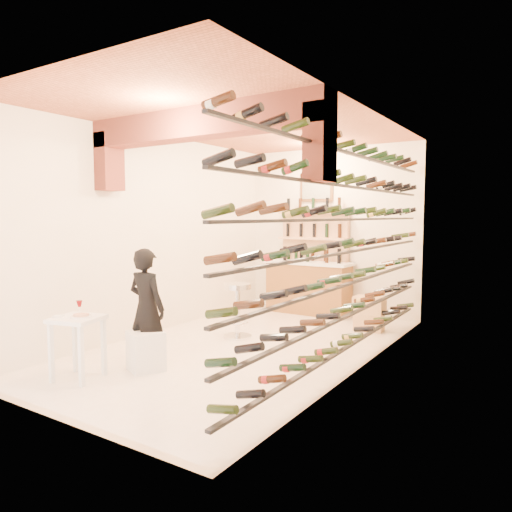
{
  "coord_description": "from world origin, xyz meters",
  "views": [
    {
      "loc": [
        3.79,
        -5.58,
        1.9
      ],
      "look_at": [
        0.0,
        0.3,
        1.3
      ],
      "focal_mm": 33.29,
      "sensor_mm": 36.0,
      "label": 1
    }
  ],
  "objects_px": {
    "white_stool": "(146,351)",
    "wine_rack": "(346,244)",
    "tasting_table": "(78,328)",
    "person": "(147,308)",
    "chrome_barstool": "(237,306)",
    "back_counter": "(308,286)",
    "crate_lower": "(369,322)"
  },
  "relations": [
    {
      "from": "crate_lower",
      "to": "white_stool",
      "type": "bearing_deg",
      "value": -115.17
    },
    {
      "from": "person",
      "to": "crate_lower",
      "type": "relative_size",
      "value": 3.25
    },
    {
      "from": "back_counter",
      "to": "person",
      "type": "relative_size",
      "value": 1.14
    },
    {
      "from": "person",
      "to": "crate_lower",
      "type": "height_order",
      "value": "person"
    },
    {
      "from": "tasting_table",
      "to": "back_counter",
      "type": "bearing_deg",
      "value": 68.44
    },
    {
      "from": "tasting_table",
      "to": "white_stool",
      "type": "distance_m",
      "value": 0.86
    },
    {
      "from": "tasting_table",
      "to": "white_stool",
      "type": "height_order",
      "value": "tasting_table"
    },
    {
      "from": "wine_rack",
      "to": "white_stool",
      "type": "bearing_deg",
      "value": -142.32
    },
    {
      "from": "person",
      "to": "chrome_barstool",
      "type": "relative_size",
      "value": 1.77
    },
    {
      "from": "wine_rack",
      "to": "crate_lower",
      "type": "height_order",
      "value": "wine_rack"
    },
    {
      "from": "person",
      "to": "chrome_barstool",
      "type": "bearing_deg",
      "value": -93.92
    },
    {
      "from": "back_counter",
      "to": "person",
      "type": "height_order",
      "value": "person"
    },
    {
      "from": "person",
      "to": "back_counter",
      "type": "bearing_deg",
      "value": -92.92
    },
    {
      "from": "tasting_table",
      "to": "person",
      "type": "height_order",
      "value": "person"
    },
    {
      "from": "person",
      "to": "crate_lower",
      "type": "distance_m",
      "value": 3.8
    },
    {
      "from": "white_stool",
      "to": "person",
      "type": "xyz_separation_m",
      "value": [
        -0.08,
        0.1,
        0.51
      ]
    },
    {
      "from": "back_counter",
      "to": "chrome_barstool",
      "type": "height_order",
      "value": "back_counter"
    },
    {
      "from": "person",
      "to": "tasting_table",
      "type": "bearing_deg",
      "value": 64.92
    },
    {
      "from": "white_stool",
      "to": "chrome_barstool",
      "type": "bearing_deg",
      "value": 88.52
    },
    {
      "from": "back_counter",
      "to": "chrome_barstool",
      "type": "bearing_deg",
      "value": -92.25
    },
    {
      "from": "tasting_table",
      "to": "chrome_barstool",
      "type": "distance_m",
      "value": 2.59
    },
    {
      "from": "wine_rack",
      "to": "back_counter",
      "type": "distance_m",
      "value": 3.38
    },
    {
      "from": "tasting_table",
      "to": "crate_lower",
      "type": "xyz_separation_m",
      "value": [
        2.05,
        4.09,
        -0.46
      ]
    },
    {
      "from": "wine_rack",
      "to": "person",
      "type": "distance_m",
      "value": 2.62
    },
    {
      "from": "white_stool",
      "to": "wine_rack",
      "type": "bearing_deg",
      "value": 37.68
    },
    {
      "from": "back_counter",
      "to": "crate_lower",
      "type": "height_order",
      "value": "back_counter"
    },
    {
      "from": "wine_rack",
      "to": "crate_lower",
      "type": "relative_size",
      "value": 12.4
    },
    {
      "from": "back_counter",
      "to": "crate_lower",
      "type": "distance_m",
      "value": 1.69
    },
    {
      "from": "tasting_table",
      "to": "white_stool",
      "type": "bearing_deg",
      "value": 41.59
    },
    {
      "from": "wine_rack",
      "to": "person",
      "type": "bearing_deg",
      "value": -145.27
    },
    {
      "from": "tasting_table",
      "to": "person",
      "type": "relative_size",
      "value": 0.59
    },
    {
      "from": "tasting_table",
      "to": "wine_rack",
      "type": "bearing_deg",
      "value": 27.28
    }
  ]
}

